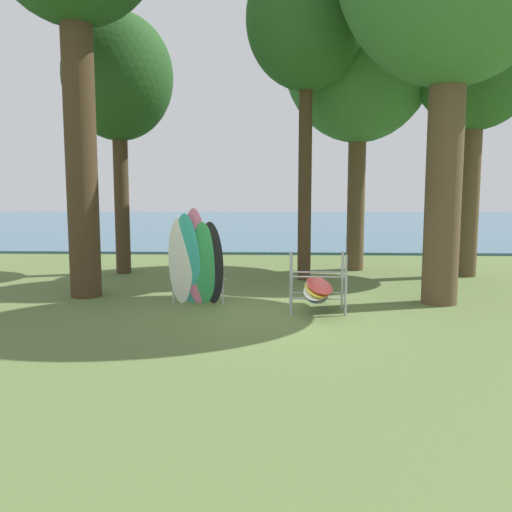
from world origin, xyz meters
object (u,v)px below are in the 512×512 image
tree_far_left_back (477,59)px  leaning_board_pile (196,261)px  tree_deep_back (307,22)px  tree_far_right_back (359,55)px  tree_mid_behind (118,79)px  board_storage_rack (317,289)px

tree_far_left_back → leaning_board_pile: 10.03m
tree_deep_back → leaning_board_pile: size_ratio=4.13×
tree_deep_back → leaning_board_pile: tree_deep_back is taller
tree_deep_back → tree_far_right_back: bearing=48.7°
tree_mid_behind → leaning_board_pile: size_ratio=3.53×
tree_deep_back → board_storage_rack: 7.70m
tree_deep_back → board_storage_rack: bearing=-89.0°
board_storage_rack → tree_far_right_back: bearing=74.9°
tree_mid_behind → tree_far_left_back: 10.29m
tree_mid_behind → leaning_board_pile: bearing=-57.6°
tree_far_right_back → board_storage_rack: size_ratio=4.37×
board_storage_rack → tree_deep_back: bearing=91.0°
tree_mid_behind → board_storage_rack: (5.52, -5.10, -5.24)m
tree_far_right_back → board_storage_rack: (-1.62, -6.04, -6.09)m
tree_mid_behind → board_storage_rack: 9.16m
tree_mid_behind → tree_deep_back: (5.44, -0.99, 1.27)m
tree_far_left_back → tree_mid_behind: bearing=178.9°
tree_far_left_back → board_storage_rack: (-4.76, -4.90, -5.69)m
tree_mid_behind → tree_far_left_back: tree_far_left_back is taller
tree_deep_back → board_storage_rack: size_ratio=4.21×
tree_mid_behind → tree_far_right_back: (7.14, 0.94, 0.85)m
leaning_board_pile → tree_deep_back: bearing=54.7°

